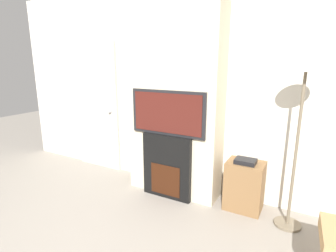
{
  "coord_description": "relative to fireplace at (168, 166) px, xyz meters",
  "views": [
    {
      "loc": [
        1.49,
        -1.08,
        1.68
      ],
      "look_at": [
        0.0,
        1.62,
        0.93
      ],
      "focal_mm": 28.0,
      "sensor_mm": 36.0,
      "label": 1
    }
  ],
  "objects": [
    {
      "name": "television",
      "position": [
        0.0,
        -0.0,
        0.68
      ],
      "size": [
        0.98,
        0.07,
        0.54
      ],
      "color": "black",
      "rests_on": "fireplace"
    },
    {
      "name": "media_stand",
      "position": [
        0.92,
        0.17,
        -0.11
      ],
      "size": [
        0.41,
        0.32,
        0.62
      ],
      "color": "brown",
      "rests_on": "ground_plane"
    },
    {
      "name": "wall_back",
      "position": [
        0.0,
        0.41,
        0.94
      ],
      "size": [
        6.0,
        0.06,
        2.7
      ],
      "color": "silver",
      "rests_on": "ground_plane"
    },
    {
      "name": "entry_door",
      "position": [
        -1.49,
        0.36,
        0.58
      ],
      "size": [
        0.83,
        0.09,
        1.98
      ],
      "color": "#BCB7AD",
      "rests_on": "ground_plane"
    },
    {
      "name": "chimney_breast",
      "position": [
        0.0,
        0.19,
        0.94
      ],
      "size": [
        1.18,
        0.38,
        2.7
      ],
      "color": "beige",
      "rests_on": "ground_plane"
    },
    {
      "name": "fireplace",
      "position": [
        0.0,
        0.0,
        0.0
      ],
      "size": [
        0.65,
        0.15,
        0.82
      ],
      "color": "black",
      "rests_on": "ground_plane"
    },
    {
      "name": "floor_lamp",
      "position": [
        1.41,
        0.06,
        0.92
      ],
      "size": [
        0.32,
        0.32,
        1.7
      ],
      "color": "#726651",
      "rests_on": "ground_plane"
    }
  ]
}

